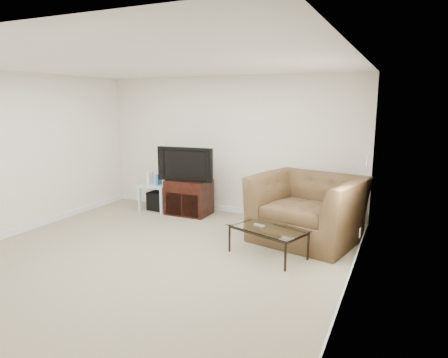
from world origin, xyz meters
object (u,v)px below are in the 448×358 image
at_px(television, 188,163).
at_px(side_table, 157,197).
at_px(subwoofer, 159,201).
at_px(recliner, 308,198).
at_px(coffee_table, 268,242).
at_px(tv_stand, 189,197).

relative_size(television, side_table, 1.89).
height_order(side_table, subwoofer, side_table).
xyz_separation_m(subwoofer, recliner, (2.98, -0.51, 0.48)).
xyz_separation_m(recliner, coffee_table, (-0.33, -0.85, -0.46)).
bearing_deg(recliner, subwoofer, -177.07).
bearing_deg(tv_stand, coffee_table, -34.15).
distance_m(television, side_table, 1.00).
distance_m(side_table, recliner, 3.08).
bearing_deg(coffee_table, television, 146.47).
xyz_separation_m(side_table, recliner, (3.01, -0.49, 0.40)).
relative_size(side_table, recliner, 0.35).
height_order(television, coffee_table, television).
height_order(side_table, coffee_table, side_table).
distance_m(tv_stand, side_table, 0.71).
bearing_deg(tv_stand, subwoofer, 178.10).
relative_size(tv_stand, subwoofer, 2.23).
relative_size(tv_stand, coffee_table, 0.76).
distance_m(side_table, subwoofer, 0.08).
bearing_deg(coffee_table, recliner, 68.93).
relative_size(tv_stand, recliner, 0.52).
bearing_deg(subwoofer, television, -4.64).
height_order(subwoofer, coffee_table, coffee_table).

